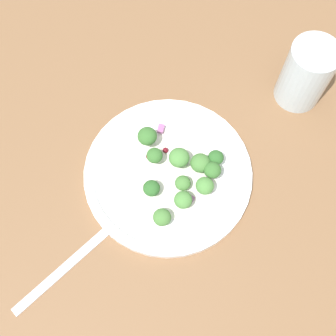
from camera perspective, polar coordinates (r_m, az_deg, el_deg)
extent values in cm
cube|color=brown|center=(60.44, 0.79, -3.02)|extent=(180.00, 180.00, 2.00)
cylinder|color=white|center=(59.61, 0.00, -0.77)|extent=(23.37, 23.37, 1.20)
torus|color=white|center=(59.05, 0.00, -0.56)|extent=(22.50, 22.50, 1.00)
cylinder|color=white|center=(58.96, 0.00, -0.52)|extent=(13.55, 13.55, 0.20)
cylinder|color=#ADD18E|center=(56.63, 2.00, -4.61)|extent=(0.90, 0.90, 0.90)
ellipsoid|color=#4C843D|center=(55.60, 2.04, -4.27)|extent=(2.40, 2.40, 1.80)
cylinder|color=#ADD18E|center=(56.33, -0.79, -6.88)|extent=(0.89, 0.89, 0.89)
ellipsoid|color=#477A38|center=(55.29, -0.80, -6.58)|extent=(2.38, 2.38, 1.78)
cylinder|color=#9EC684|center=(57.39, -2.17, -3.05)|extent=(0.85, 0.85, 0.85)
ellipsoid|color=#2D6028|center=(56.43, -2.21, -2.71)|extent=(2.27, 2.27, 1.70)
cylinder|color=#8EB77A|center=(58.81, 4.27, 0.20)|extent=(1.03, 1.03, 1.03)
ellipsoid|color=#477A38|center=(57.68, 4.35, 0.67)|extent=(2.75, 2.75, 2.06)
cylinder|color=#ADD18E|center=(58.06, 5.85, -0.66)|extent=(0.89, 0.89, 0.89)
ellipsoid|color=#386B2D|center=(57.08, 5.95, -0.26)|extent=(2.36, 2.36, 1.77)
cylinder|color=#8EB77A|center=(59.12, 6.30, 1.02)|extent=(0.81, 0.81, 0.81)
ellipsoid|color=#2D6028|center=(58.23, 6.40, 1.40)|extent=(2.16, 2.16, 1.62)
cylinder|color=#9EC684|center=(58.55, 1.41, 0.91)|extent=(1.06, 1.06, 1.06)
ellipsoid|color=#4C843D|center=(57.39, 1.44, 1.41)|extent=(2.82, 2.82, 2.11)
cylinder|color=#9EC684|center=(57.25, 4.81, -2.94)|extent=(0.91, 0.91, 0.91)
ellipsoid|color=#4C843D|center=(56.23, 4.90, -2.56)|extent=(2.43, 2.43, 1.82)
cylinder|color=#ADD18E|center=(57.95, 2.02, -2.07)|extent=(0.79, 0.79, 0.79)
ellipsoid|color=#477A38|center=(57.05, 2.05, -1.74)|extent=(2.12, 2.12, 1.59)
cylinder|color=#ADD18E|center=(59.81, -2.74, 3.75)|extent=(1.02, 1.02, 1.02)
ellipsoid|color=#386B2D|center=(58.72, -2.79, 4.27)|extent=(2.71, 2.71, 2.03)
cylinder|color=#9EC684|center=(58.65, -1.77, 1.28)|extent=(0.83, 0.83, 0.83)
ellipsoid|color=#386B2D|center=(57.74, -1.80, 1.68)|extent=(2.22, 2.22, 1.66)
sphere|color=maroon|center=(59.56, -2.64, 1.53)|extent=(0.71, 0.71, 0.71)
sphere|color=#4C0A14|center=(57.74, -2.94, -2.42)|extent=(0.77, 0.77, 0.77)
sphere|color=maroon|center=(59.92, -0.34, 2.38)|extent=(0.81, 0.81, 0.81)
cube|color=#A35B93|center=(57.53, 2.97, -4.15)|extent=(1.30, 1.32, 0.42)
cube|color=#A35B93|center=(58.40, 5.27, -1.84)|extent=(1.66, 1.68, 0.55)
cube|color=#A35B93|center=(61.17, -0.95, 5.28)|extent=(1.31, 0.87, 0.48)
cube|color=silver|center=(58.06, -14.04, -13.17)|extent=(13.06, 9.46, 0.50)
cube|color=silver|center=(58.18, -6.94, -7.21)|extent=(4.33, 4.01, 0.50)
cylinder|color=silver|center=(64.99, 17.90, 11.81)|extent=(6.81, 6.81, 10.25)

